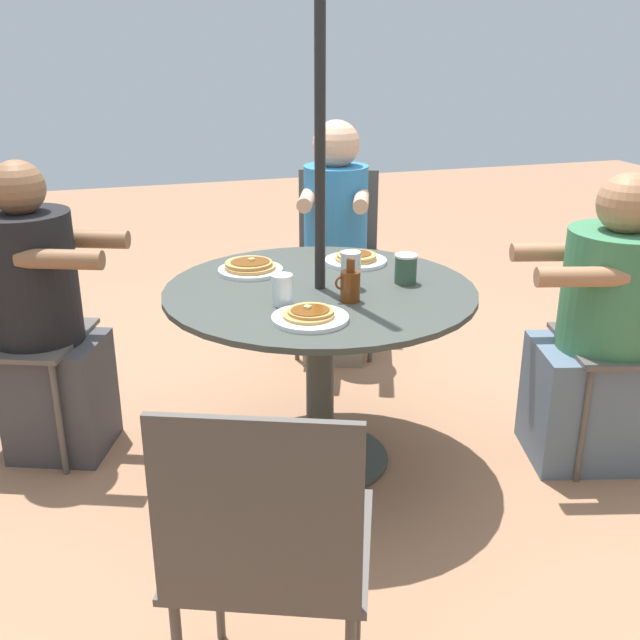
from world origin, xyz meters
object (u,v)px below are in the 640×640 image
(pancake_plate_c, at_px, (356,259))
(syrup_bottle, at_px, (350,285))
(patio_table, at_px, (320,328))
(patio_chair_south, at_px, (268,545))
(diner_east, at_px, (44,326))
(patio_chair_north, at_px, (337,246))
(pancake_plate_b, at_px, (310,316))
(patio_chair_east, at_px, (0,324))
(diner_west, at_px, (600,338))
(coffee_cup, at_px, (406,269))
(drinking_glass_a, at_px, (282,290))
(drinking_glass_b, at_px, (351,270))
(pancake_plate_a, at_px, (250,267))
(diner_north, at_px, (335,250))

(pancake_plate_c, bearing_deg, syrup_bottle, 67.73)
(patio_table, height_order, patio_chair_south, patio_chair_south)
(diner_east, relative_size, patio_chair_south, 1.27)
(patio_chair_north, bearing_deg, pancake_plate_c, 97.56)
(pancake_plate_b, xyz_separation_m, syrup_bottle, (-0.18, -0.14, 0.04))
(patio_table, bearing_deg, patio_chair_east, -21.97)
(patio_chair_north, xyz_separation_m, diner_west, (-0.57, 1.42, -0.03))
(diner_east, distance_m, syrup_bottle, 1.20)
(coffee_cup, bearing_deg, diner_west, 161.06)
(patio_chair_east, xyz_separation_m, pancake_plate_b, (-1.01, 0.76, 0.19))
(diner_east, height_order, drinking_glass_a, diner_east)
(diner_east, bearing_deg, diner_west, 93.34)
(patio_table, height_order, diner_west, diner_west)
(diner_east, bearing_deg, drinking_glass_a, 78.84)
(syrup_bottle, bearing_deg, drinking_glass_a, -8.70)
(pancake_plate_c, bearing_deg, diner_east, -6.49)
(patio_chair_north, relative_size, drinking_glass_b, 6.80)
(pancake_plate_b, xyz_separation_m, drinking_glass_a, (0.05, -0.17, 0.04))
(patio_table, bearing_deg, pancake_plate_c, -131.67)
(patio_chair_east, height_order, pancake_plate_b, patio_chair_east)
(pancake_plate_a, bearing_deg, diner_west, 156.12)
(patio_table, xyz_separation_m, pancake_plate_c, (-0.23, -0.26, 0.17))
(patio_table, distance_m, drinking_glass_b, 0.25)
(patio_table, relative_size, pancake_plate_c, 4.55)
(drinking_glass_a, bearing_deg, syrup_bottle, 171.30)
(patio_chair_south, height_order, diner_west, diner_west)
(drinking_glass_a, bearing_deg, patio_chair_east, -31.43)
(patio_chair_east, xyz_separation_m, patio_chair_south, (-0.67, 1.59, 0.00))
(pancake_plate_c, bearing_deg, diner_north, -101.94)
(diner_west, height_order, drinking_glass_a, diner_west)
(patio_chair_east, distance_m, patio_chair_south, 1.73)
(patio_table, distance_m, patio_chair_south, 1.22)
(pancake_plate_b, distance_m, drinking_glass_a, 0.18)
(patio_chair_north, relative_size, diner_east, 0.79)
(patio_table, distance_m, coffee_cup, 0.38)
(drinking_glass_a, distance_m, drinking_glass_b, 0.30)
(patio_chair_north, bearing_deg, diner_north, 90.00)
(pancake_plate_b, distance_m, coffee_cup, 0.52)
(patio_chair_north, xyz_separation_m, pancake_plate_b, (0.57, 1.45, 0.19))
(pancake_plate_a, bearing_deg, diner_north, -128.84)
(coffee_cup, bearing_deg, syrup_bottle, 26.15)
(coffee_cup, xyz_separation_m, drinking_glass_a, (0.49, 0.09, -0.00))
(patio_table, xyz_separation_m, syrup_bottle, (-0.06, 0.17, 0.22))
(patio_chair_north, height_order, syrup_bottle, patio_chair_north)
(patio_table, bearing_deg, diner_north, -111.23)
(patio_table, xyz_separation_m, coffee_cup, (-0.32, 0.04, 0.21))
(patio_chair_north, xyz_separation_m, syrup_bottle, (0.39, 1.31, 0.24))
(diner_east, xyz_separation_m, pancake_plate_a, (-0.77, 0.13, 0.20))
(diner_north, height_order, diner_west, diner_north)
(drinking_glass_b, bearing_deg, patio_table, -16.19)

